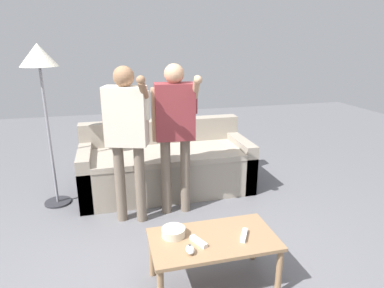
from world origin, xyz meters
TOP-DOWN VIEW (x-y plane):
  - ground_plane at (0.00, 0.00)m, footprint 12.00×12.00m
  - couch at (0.13, 1.48)m, footprint 1.96×0.84m
  - coffee_table at (0.17, -0.24)m, footprint 0.90×0.49m
  - snack_bowl at (-0.10, -0.14)m, footprint 0.17×0.17m
  - game_remote_nunchuk at (-0.03, -0.36)m, footprint 0.06×0.09m
  - floor_lamp at (-1.10, 1.40)m, footprint 0.36×0.36m
  - player_left at (-0.33, 0.84)m, footprint 0.43×0.41m
  - player_center at (0.13, 0.90)m, footprint 0.45×0.36m
  - game_remote_wand_near at (0.05, -0.27)m, footprint 0.10×0.15m
  - game_remote_wand_far at (0.38, -0.28)m, footprint 0.11×0.15m

SIDE VIEW (x-z plane):
  - ground_plane at x=0.00m, z-range 0.00..0.00m
  - couch at x=0.13m, z-range -0.10..0.69m
  - coffee_table at x=0.17m, z-range 0.14..0.54m
  - game_remote_wand_far at x=0.38m, z-range 0.39..0.43m
  - game_remote_wand_near at x=0.05m, z-range 0.39..0.43m
  - game_remote_nunchuk at x=-0.03m, z-range 0.39..0.45m
  - snack_bowl at x=-0.10m, z-range 0.39..0.45m
  - player_left at x=-0.33m, z-range 0.20..1.71m
  - player_center at x=0.13m, z-range 0.20..1.72m
  - floor_lamp at x=-1.10m, z-range 0.63..2.33m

